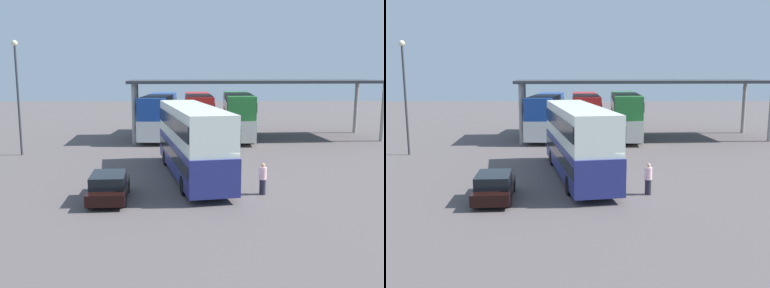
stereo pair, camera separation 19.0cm
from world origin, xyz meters
The scene contains 9 objects.
ground_plane centered at (0.00, 0.00, 0.00)m, with size 140.00×140.00×0.00m, color #5C5353.
double_decker_main centered at (-1.11, 4.22, 2.32)m, with size 4.22×11.73×4.23m.
parked_hatchback centered at (-5.32, -0.24, 0.67)m, with size 1.94×4.06×1.35m.
double_decker_near_canopy centered at (-3.71, 20.14, 2.21)m, with size 3.39×11.28×4.01m.
double_decker_mid_row centered at (0.04, 20.50, 2.23)m, with size 2.68×10.62×4.06m.
double_decker_far_right centered at (3.75, 19.44, 2.29)m, with size 3.26×11.02×4.17m.
depot_canopy centered at (5.29, 19.08, 5.13)m, with size 23.69×7.61×5.43m.
lamppost_tall centered at (-13.71, 11.43, 5.26)m, with size 0.44×0.44×8.45m.
pedestrian_waiting centered at (2.38, 0.47, 0.81)m, with size 0.38×0.38×1.64m.
Camera 2 is at (-1.76, -20.40, 6.21)m, focal length 39.69 mm.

